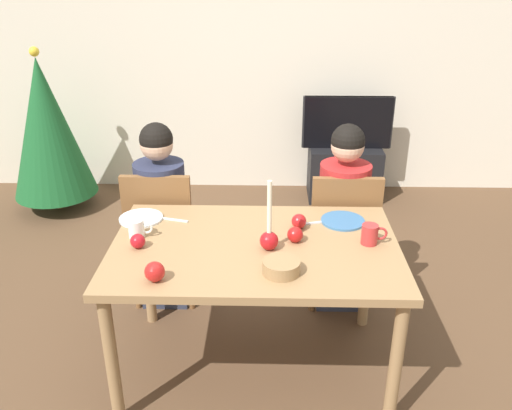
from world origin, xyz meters
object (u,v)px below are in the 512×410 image
Objects in this scene: dining_table at (255,259)px; christmas_tree at (47,128)px; mug_left at (137,228)px; apple_by_right_mug at (155,272)px; apple_by_left_plate at (295,235)px; apple_far_edge at (138,241)px; person_right_child at (342,221)px; bowl_walnuts at (281,267)px; plate_left at (141,218)px; tv at (347,122)px; plate_right at (343,221)px; apple_near_candle at (299,221)px; person_left_child at (163,219)px; chair_right at (342,231)px; candle_centerpiece at (269,236)px; mug_right at (370,234)px; tv_stand at (344,172)px; chair_left at (162,229)px.

christmas_tree reaches higher than dining_table.
apple_by_right_mug is at bearing -67.23° from mug_left.
apple_far_edge is at bearing -174.03° from apple_by_left_plate.
person_right_child is 0.84× the size of christmas_tree.
plate_left is at bearing 145.00° from bowl_walnuts.
plate_right is (-0.29, -2.04, 0.05)m from tv.
apple_near_candle is at bearing 80.26° from apple_by_left_plate.
person_left_child is at bearing -128.76° from tv.
chair_right reaches higher than dining_table.
person_left_child is 1.01m from apple_by_right_mug.
plate_right is (0.39, 0.30, -0.07)m from candle_centerpiece.
dining_table is 19.42× the size of apple_far_edge.
plate_right reaches higher than dining_table.
apple_by_left_plate reaches higher than plate_right.
apple_far_edge is at bearing -179.74° from candle_centerpiece.
person_left_child is 1.12m from plate_right.
mug_left is at bearing -58.12° from christmas_tree.
mug_left is 0.78m from apple_by_left_plate.
apple_near_candle reaches higher than plate_right.
person_right_child is 1.29m from apple_far_edge.
candle_centerpiece is at bearing -124.17° from apple_near_candle.
mug_right is at bearing -94.82° from tv.
dining_table is 2.69m from christmas_tree.
mug_left is 0.78m from bowl_walnuts.
christmas_tree is 2.29m from mug_left.
person_left_child is 2.15m from tv_stand.
person_left_child reaches higher than mug_left.
mug_right is at bearing -40.10° from christmas_tree.
chair_right is 5.39× the size of bowl_walnuts.
chair_left is at bearing 143.63° from apple_by_left_plate.
person_right_child reaches higher than apple_by_left_plate.
christmas_tree is (-1.21, 1.37, 0.16)m from person_left_child.
bowl_walnuts is 0.30m from apple_by_left_plate.
dining_table is 2.19× the size of tv_stand.
christmas_tree is 3.95× the size of candle_centerpiece.
chair_left is at bearing -128.22° from tv.
person_right_child is 9.56× the size of mug_left.
bowl_walnuts is at bearing -51.69° from person_left_child.
plate_left is at bearing 179.80° from plate_right.
candle_centerpiece is at bearing -24.06° from plate_left.
chair_right is 0.65× the size of christmas_tree.
chair_right is 3.90× the size of plate_left.
chair_right is 1.26m from mug_left.
candle_centerpiece is at bearing -142.24° from plate_right.
person_right_child is (0.51, 0.64, -0.10)m from dining_table.
apple_near_candle is at bearing -29.60° from person_left_child.
candle_centerpiece is at bearing -124.35° from chair_right.
apple_by_right_mug reaches higher than plate_right.
person_left_child reaches higher than apple_by_left_plate.
apple_by_right_mug is at bearing -80.23° from chair_left.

